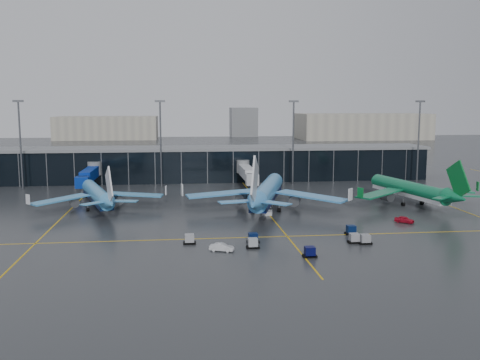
{
  "coord_description": "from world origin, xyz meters",
  "views": [
    {
      "loc": [
        -9.66,
        -109.83,
        24.15
      ],
      "look_at": [
        5.0,
        18.0,
        6.0
      ],
      "focal_mm": 40.0,
      "sensor_mm": 36.0,
      "label": 1
    }
  ],
  "objects": [
    {
      "name": "baggage_carts",
      "position": [
        10.57,
        -20.88,
        0.76
      ],
      "size": [
        32.74,
        15.46,
        1.7
      ],
      "color": "black",
      "rests_on": "ground"
    },
    {
      "name": "service_van_red",
      "position": [
        36.38,
        -6.45,
        0.67
      ],
      "size": [
        4.03,
        3.77,
        1.34
      ],
      "primitive_type": "imported",
      "rotation": [
        0.0,
        0.0,
        0.86
      ],
      "color": "#B70E23",
      "rests_on": "ground"
    },
    {
      "name": "airliner_aer_lingus",
      "position": [
        46.03,
        13.66,
        5.92
      ],
      "size": [
        40.5,
        44.23,
        11.85
      ],
      "primitive_type": null,
      "rotation": [
        0.0,
        0.0,
        0.19
      ],
      "color": "#0C6D42",
      "rests_on": "ground"
    },
    {
      "name": "jet_bridges",
      "position": [
        -35.0,
        42.99,
        4.55
      ],
      "size": [
        94.0,
        27.5,
        7.2
      ],
      "color": "#595B60",
      "rests_on": "ground"
    },
    {
      "name": "mobile_airstair",
      "position": [
        9.62,
        5.24,
        0.77
      ],
      "size": [
        2.78,
        3.57,
        3.45
      ],
      "rotation": [
        0.0,
        0.0,
        -0.2
      ],
      "color": "silver",
      "rests_on": "ground"
    },
    {
      "name": "ground",
      "position": [
        0.0,
        0.0,
        0.0
      ],
      "size": [
        600.0,
        600.0,
        0.0
      ],
      "primitive_type": "plane",
      "color": "#282B2D",
      "rests_on": "ground"
    },
    {
      "name": "service_van_white",
      "position": [
        -2.85,
        -23.68,
        0.67
      ],
      "size": [
        4.3,
        2.7,
        1.34
      ],
      "primitive_type": "imported",
      "rotation": [
        0.0,
        0.0,
        1.23
      ],
      "color": "silver",
      "rests_on": "ground"
    },
    {
      "name": "distant_hangars",
      "position": [
        49.94,
        270.08,
        8.79
      ],
      "size": [
        260.0,
        71.0,
        22.0
      ],
      "color": "#B2AD99",
      "rests_on": "ground"
    },
    {
      "name": "airliner_arkefly",
      "position": [
        -28.74,
        15.72,
        5.57
      ],
      "size": [
        41.07,
        43.99,
        11.14
      ],
      "primitive_type": null,
      "rotation": [
        0.0,
        0.0,
        0.3
      ],
      "color": "#3E92CE",
      "rests_on": "ground"
    },
    {
      "name": "terminal_pier",
      "position": [
        0.0,
        62.0,
        5.42
      ],
      "size": [
        142.0,
        17.0,
        10.7
      ],
      "color": "black",
      "rests_on": "ground"
    },
    {
      "name": "airliner_klm_near",
      "position": [
        10.41,
        10.31,
        6.84
      ],
      "size": [
        50.06,
        53.73,
        13.68
      ],
      "primitive_type": null,
      "rotation": [
        0.0,
        0.0,
        -0.29
      ],
      "color": "#4294D9",
      "rests_on": "ground"
    },
    {
      "name": "flood_masts",
      "position": [
        5.0,
        50.0,
        13.81
      ],
      "size": [
        203.0,
        0.5,
        25.5
      ],
      "color": "#595B60",
      "rests_on": "ground"
    },
    {
      "name": "taxi_lines",
      "position": [
        10.0,
        10.61,
        0.01
      ],
      "size": [
        220.0,
        120.0,
        0.02
      ],
      "color": "gold",
      "rests_on": "ground"
    }
  ]
}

